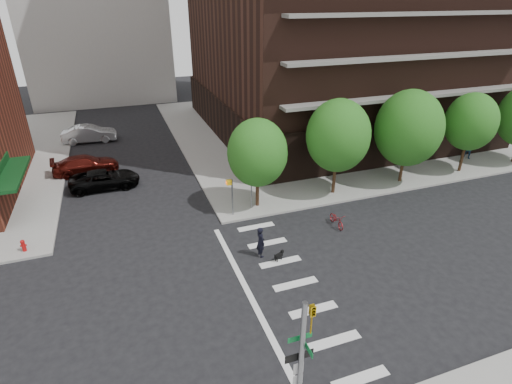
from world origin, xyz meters
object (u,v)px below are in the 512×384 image
object	(u,v)px
scooter	(337,220)
dog_walker	(261,242)
parked_car_black	(105,179)
parked_car_maroon	(86,165)
pedestrian_far	(469,149)
fire_hydrant	(23,245)
parked_car_silver	(89,134)

from	to	relation	value
scooter	dog_walker	distance (m)	5.94
parked_car_black	dog_walker	size ratio (longest dim) A/B	2.76
parked_car_maroon	parked_car_black	bearing A→B (deg)	-163.51
parked_car_maroon	dog_walker	world-z (taller)	dog_walker
pedestrian_far	scooter	bearing A→B (deg)	-95.22
parked_car_maroon	scooter	size ratio (longest dim) A/B	3.00
fire_hydrant	scooter	world-z (taller)	scooter
fire_hydrant	parked_car_silver	world-z (taller)	parked_car_silver
parked_car_black	scooter	bearing A→B (deg)	-127.94
parked_car_silver	pedestrian_far	distance (m)	36.10
parked_car_black	parked_car_silver	distance (m)	11.91
parked_car_black	dog_walker	world-z (taller)	dog_walker
fire_hydrant	dog_walker	bearing A→B (deg)	-20.88
dog_walker	pedestrian_far	world-z (taller)	pedestrian_far
parked_car_silver	pedestrian_far	world-z (taller)	pedestrian_far
parked_car_maroon	parked_car_silver	xyz separation A→B (m)	(0.20, 8.28, 0.10)
scooter	pedestrian_far	distance (m)	17.95
parked_car_maroon	pedestrian_far	xyz separation A→B (m)	(32.17, -8.50, 0.32)
dog_walker	pedestrian_far	xyz separation A→B (m)	(22.63, 7.49, 0.14)
parked_car_maroon	parked_car_silver	distance (m)	8.29
fire_hydrant	scooter	xyz separation A→B (m)	(18.42, -3.41, -0.10)
parked_car_maroon	pedestrian_far	distance (m)	33.28
parked_car_maroon	pedestrian_far	size ratio (longest dim) A/B	2.81
parked_car_maroon	dog_walker	bearing A→B (deg)	-154.70
parked_car_black	parked_car_maroon	size ratio (longest dim) A/B	0.99
parked_car_silver	scooter	size ratio (longest dim) A/B	2.99
parked_car_silver	parked_car_black	bearing A→B (deg)	-171.15
parked_car_silver	dog_walker	bearing A→B (deg)	-156.06
parked_car_black	dog_walker	xyz separation A→B (m)	(8.10, -12.43, 0.22)
parked_car_black	pedestrian_far	size ratio (longest dim) A/B	2.79
parked_car_maroon	parked_car_silver	size ratio (longest dim) A/B	1.00
parked_car_silver	dog_walker	world-z (taller)	dog_walker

